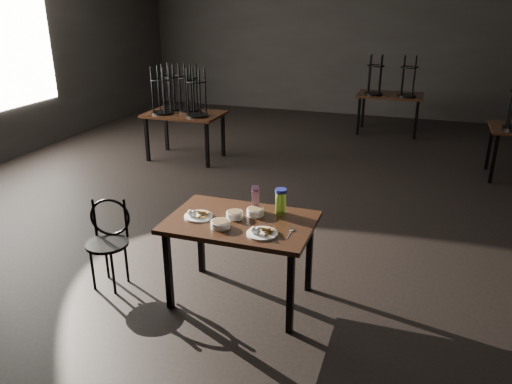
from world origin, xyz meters
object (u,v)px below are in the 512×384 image
(main_table, at_px, (241,229))
(water_bottle, at_px, (281,201))
(juice_carton, at_px, (255,199))
(bentwood_chair, at_px, (109,236))

(main_table, xyz_separation_m, water_bottle, (0.27, 0.24, 0.19))
(juice_carton, distance_m, bentwood_chair, 1.37)
(water_bottle, bearing_deg, bentwood_chair, -166.50)
(main_table, bearing_deg, water_bottle, 40.87)
(main_table, distance_m, water_bottle, 0.41)
(juice_carton, relative_size, water_bottle, 1.05)
(main_table, distance_m, juice_carton, 0.30)
(bentwood_chair, bearing_deg, main_table, -12.26)
(main_table, relative_size, bentwood_chair, 1.52)
(main_table, bearing_deg, bentwood_chair, -174.35)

